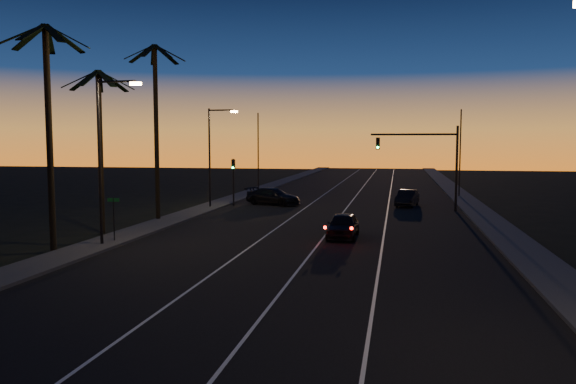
% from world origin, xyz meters
% --- Properties ---
extents(road, '(20.00, 170.00, 0.01)m').
position_xyz_m(road, '(0.00, 30.00, 0.01)').
color(road, black).
rests_on(road, ground).
extents(sidewalk_left, '(2.40, 170.00, 0.16)m').
position_xyz_m(sidewalk_left, '(-11.20, 30.00, 0.08)').
color(sidewalk_left, '#353533').
rests_on(sidewalk_left, ground).
extents(sidewalk_right, '(2.40, 170.00, 0.16)m').
position_xyz_m(sidewalk_right, '(11.20, 30.00, 0.08)').
color(sidewalk_right, '#353533').
rests_on(sidewalk_right, ground).
extents(lane_stripe_left, '(0.12, 160.00, 0.01)m').
position_xyz_m(lane_stripe_left, '(-3.00, 30.00, 0.02)').
color(lane_stripe_left, silver).
rests_on(lane_stripe_left, road).
extents(lane_stripe_mid, '(0.12, 160.00, 0.01)m').
position_xyz_m(lane_stripe_mid, '(0.50, 30.00, 0.02)').
color(lane_stripe_mid, silver).
rests_on(lane_stripe_mid, road).
extents(lane_stripe_right, '(0.12, 160.00, 0.01)m').
position_xyz_m(lane_stripe_right, '(4.00, 30.00, 0.02)').
color(lane_stripe_right, silver).
rests_on(lane_stripe_right, road).
extents(palm_near, '(4.25, 4.16, 11.53)m').
position_xyz_m(palm_near, '(-12.60, 18.00, 7.07)').
color(palm_near, black).
rests_on(palm_near, ground).
extents(palm_mid, '(4.25, 4.16, 10.03)m').
position_xyz_m(palm_mid, '(-13.20, 24.00, 6.25)').
color(palm_mid, black).
rests_on(palm_mid, ground).
extents(palm_far, '(4.25, 4.16, 12.53)m').
position_xyz_m(palm_far, '(-12.20, 30.00, 7.61)').
color(palm_far, black).
rests_on(palm_far, ground).
extents(streetlight_left_near, '(2.55, 0.26, 9.00)m').
position_xyz_m(streetlight_left_near, '(-10.70, 20.00, 5.32)').
color(streetlight_left_near, black).
rests_on(streetlight_left_near, ground).
extents(streetlight_left_far, '(2.55, 0.26, 8.50)m').
position_xyz_m(streetlight_left_far, '(-10.69, 38.00, 5.06)').
color(streetlight_left_far, black).
rests_on(streetlight_left_far, ground).
extents(street_sign, '(0.70, 0.06, 2.60)m').
position_xyz_m(street_sign, '(-10.80, 21.00, 1.66)').
color(street_sign, black).
rests_on(street_sign, ground).
extents(signal_mast, '(7.10, 0.41, 7.00)m').
position_xyz_m(signal_mast, '(7.14, 39.99, 4.78)').
color(signal_mast, black).
rests_on(signal_mast, ground).
extents(signal_post, '(0.28, 0.37, 4.20)m').
position_xyz_m(signal_post, '(-9.50, 39.98, 2.89)').
color(signal_post, black).
rests_on(signal_post, ground).
extents(far_pole_left, '(0.14, 0.14, 9.00)m').
position_xyz_m(far_pole_left, '(-11.00, 55.00, 4.50)').
color(far_pole_left, black).
rests_on(far_pole_left, ground).
extents(far_pole_right, '(0.14, 0.14, 9.00)m').
position_xyz_m(far_pole_right, '(11.00, 52.00, 4.50)').
color(far_pole_right, black).
rests_on(far_pole_right, ground).
extents(lead_car, '(1.76, 4.80, 1.46)m').
position_xyz_m(lead_car, '(1.63, 25.28, 0.74)').
color(lead_car, black).
rests_on(lead_car, road).
extents(right_car, '(2.27, 4.52, 1.42)m').
position_xyz_m(right_car, '(5.64, 42.86, 0.72)').
color(right_car, black).
rests_on(right_car, road).
extents(cross_car, '(5.62, 3.85, 1.51)m').
position_xyz_m(cross_car, '(-6.26, 41.64, 0.77)').
color(cross_car, black).
rests_on(cross_car, road).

